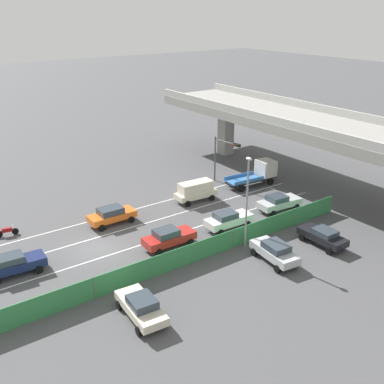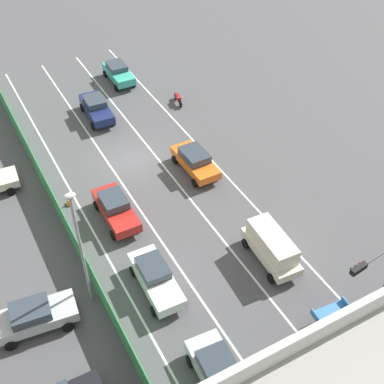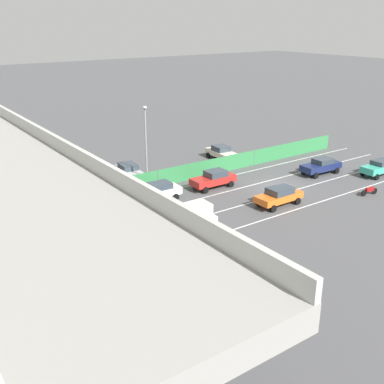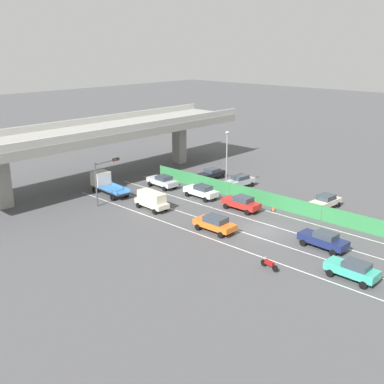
# 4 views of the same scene
# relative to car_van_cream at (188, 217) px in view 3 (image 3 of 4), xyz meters

# --- Properties ---
(ground_plane) EXTENTS (300.00, 300.00, 0.00)m
(ground_plane) POSITION_rel_car_van_cream_xyz_m (3.44, -13.11, -1.22)
(ground_plane) COLOR #4C4C4F
(lane_line_left_edge) EXTENTS (0.14, 42.54, 0.01)m
(lane_line_left_edge) POSITION_rel_car_van_cream_xyz_m (-1.84, -9.84, -1.21)
(lane_line_left_edge) COLOR silver
(lane_line_left_edge) RESTS_ON ground
(lane_line_mid_left) EXTENTS (0.14, 42.54, 0.01)m
(lane_line_mid_left) POSITION_rel_car_van_cream_xyz_m (1.68, -9.84, -1.21)
(lane_line_mid_left) COLOR silver
(lane_line_mid_left) RESTS_ON ground
(lane_line_mid_right) EXTENTS (0.14, 42.54, 0.01)m
(lane_line_mid_right) POSITION_rel_car_van_cream_xyz_m (5.20, -9.84, -1.21)
(lane_line_mid_right) COLOR silver
(lane_line_mid_right) RESTS_ON ground
(lane_line_right_edge) EXTENTS (0.14, 42.54, 0.01)m
(lane_line_right_edge) POSITION_rel_car_van_cream_xyz_m (8.72, -9.84, -1.21)
(lane_line_right_edge) COLOR silver
(lane_line_right_edge) RESTS_ON ground
(green_fence) EXTENTS (0.10, 38.64, 1.74)m
(green_fence) POSITION_rel_car_van_cream_xyz_m (10.22, -9.84, -0.35)
(green_fence) COLOR #338447
(green_fence) RESTS_ON ground
(car_van_cream) EXTENTS (2.14, 4.56, 2.15)m
(car_van_cream) POSITION_rel_car_van_cream_xyz_m (0.00, 0.00, 0.00)
(car_van_cream) COLOR beige
(car_van_cream) RESTS_ON ground
(car_taxi_teal) EXTENTS (2.00, 4.29, 1.63)m
(car_taxi_teal) POSITION_rel_car_van_cream_xyz_m (-0.26, -24.65, -0.30)
(car_taxi_teal) COLOR teal
(car_taxi_teal) RESTS_ON ground
(car_sedan_red) EXTENTS (2.04, 4.65, 1.72)m
(car_sedan_red) POSITION_rel_car_van_cream_xyz_m (6.89, -7.85, -0.28)
(car_sedan_red) COLOR red
(car_sedan_red) RESTS_ON ground
(car_sedan_navy) EXTENTS (2.17, 4.76, 1.69)m
(car_sedan_navy) POSITION_rel_car_van_cream_xyz_m (3.65, -19.97, -0.29)
(car_sedan_navy) COLOR navy
(car_sedan_navy) RESTS_ON ground
(car_taxi_orange) EXTENTS (2.07, 4.53, 1.66)m
(car_taxi_orange) POSITION_rel_car_van_cream_xyz_m (-0.15, -9.77, -0.29)
(car_taxi_orange) COLOR orange
(car_taxi_orange) RESTS_ON ground
(car_sedan_white) EXTENTS (2.07, 4.70, 1.69)m
(car_sedan_white) POSITION_rel_car_van_cream_xyz_m (7.07, -1.40, -0.29)
(car_sedan_white) COLOR white
(car_sedan_white) RESTS_ON ground
(car_sedan_silver) EXTENTS (2.33, 4.75, 1.65)m
(car_sedan_silver) POSITION_rel_car_van_cream_xyz_m (6.88, 5.43, -0.31)
(car_sedan_silver) COLOR #B7BABC
(car_sedan_silver) RESTS_ON ground
(flatbed_truck_blue) EXTENTS (2.72, 6.29, 2.68)m
(flatbed_truck_blue) POSITION_rel_car_van_cream_xyz_m (0.10, 9.12, 0.15)
(flatbed_truck_blue) COLOR black
(flatbed_truck_blue) RESTS_ON ground
(motorcycle) EXTENTS (0.61, 1.94, 0.93)m
(motorcycle) POSITION_rel_car_van_cream_xyz_m (-3.34, -18.62, -0.76)
(motorcycle) COLOR black
(motorcycle) RESTS_ON ground
(parked_sedan_cream) EXTENTS (4.77, 2.34, 1.65)m
(parked_sedan_cream) POSITION_rel_car_van_cream_xyz_m (14.05, -14.63, -0.32)
(parked_sedan_cream) COLOR beige
(parked_sedan_cream) RESTS_ON ground
(parked_wagon_silver) EXTENTS (4.62, 2.42, 1.68)m
(parked_wagon_silver) POSITION_rel_car_van_cream_xyz_m (13.91, -2.17, -0.29)
(parked_wagon_silver) COLOR #B2B5B7
(parked_wagon_silver) RESTS_ON ground
(parked_sedan_dark) EXTENTS (4.41, 2.01, 1.54)m
(parked_sedan_dark) POSITION_rel_car_van_cream_xyz_m (14.33, 3.22, -0.35)
(parked_sedan_dark) COLOR black
(parked_sedan_dark) RESTS_ON ground
(traffic_light) EXTENTS (3.92, 0.66, 5.40)m
(traffic_light) POSITION_rel_car_van_cream_xyz_m (-2.36, 5.66, 2.64)
(traffic_light) COLOR #47474C
(traffic_light) RESTS_ON ground
(street_lamp) EXTENTS (0.60, 0.36, 8.10)m
(street_lamp) POSITION_rel_car_van_cream_xyz_m (10.66, -2.47, 3.62)
(street_lamp) COLOR gray
(street_lamp) RESTS_ON ground
(traffic_cone) EXTENTS (0.47, 0.47, 0.55)m
(traffic_cone) POSITION_rel_car_van_cream_xyz_m (9.31, -10.65, -0.96)
(traffic_cone) COLOR orange
(traffic_cone) RESTS_ON ground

